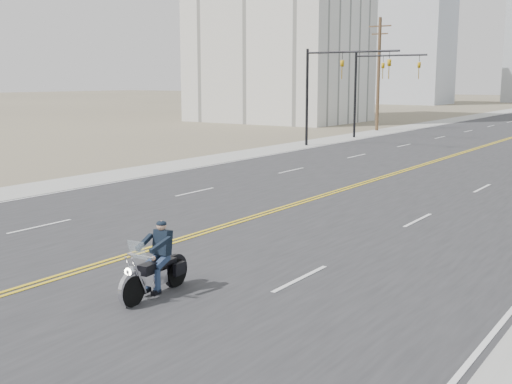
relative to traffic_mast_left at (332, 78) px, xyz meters
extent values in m
plane|color=#776D56|center=(8.98, -32.00, -4.94)|extent=(400.00, 400.00, 0.00)
cube|color=#A5A5A0|center=(-2.52, 38.00, -4.93)|extent=(3.00, 200.00, 0.01)
cylinder|color=black|center=(-2.02, 0.00, -1.44)|extent=(0.20, 0.20, 7.00)
cylinder|color=black|center=(1.48, 0.00, 1.76)|extent=(7.00, 0.14, 0.14)
imported|color=#BF8C0C|center=(0.78, 0.00, 1.11)|extent=(0.21, 0.26, 1.30)
imported|color=#BF8C0C|center=(4.28, 0.00, 1.11)|extent=(0.21, 0.26, 1.30)
cylinder|color=black|center=(-2.02, 8.00, -1.44)|extent=(0.20, 0.20, 7.00)
cylinder|color=black|center=(0.98, 8.00, 1.76)|extent=(6.00, 0.14, 0.14)
imported|color=#BF8C0C|center=(0.38, 8.00, 1.11)|extent=(0.21, 0.26, 1.30)
imported|color=#BF8C0C|center=(3.38, 8.00, 1.11)|extent=(0.21, 0.26, 1.30)
cylinder|color=brown|center=(-3.52, 16.00, 0.31)|extent=(0.30, 0.30, 10.50)
cube|color=brown|center=(-3.52, 16.00, 4.76)|extent=(2.20, 0.12, 0.12)
cube|color=brown|center=(-3.52, 16.00, 4.06)|extent=(1.60, 0.12, 0.12)
cube|color=#B7BCC6|center=(-26.02, 83.00, 6.06)|extent=(14.00, 12.00, 22.00)
cube|color=#ADB2B7|center=(-41.02, 98.00, 3.06)|extent=(12.00, 12.00, 16.00)
camera|label=1|loc=(21.60, -41.05, -0.10)|focal=45.00mm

